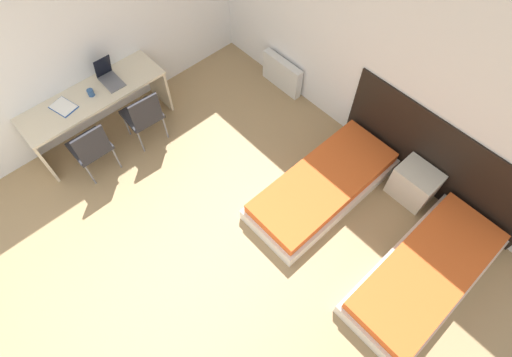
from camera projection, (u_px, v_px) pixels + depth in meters
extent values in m
plane|color=#9E7F56|center=(109.00, 320.00, 4.31)|extent=(20.00, 20.00, 0.00)
cube|color=white|center=(370.00, 53.00, 4.60)|extent=(6.08, 0.05, 2.70)
cube|color=white|center=(103.00, 23.00, 4.89)|extent=(0.05, 4.93, 2.70)
cube|color=black|center=(435.00, 158.00, 4.76)|extent=(2.50, 0.03, 1.14)
cube|color=silver|center=(322.00, 189.00, 5.08)|extent=(0.86, 2.03, 0.19)
cube|color=#E05B23|center=(324.00, 182.00, 4.94)|extent=(0.78, 1.95, 0.14)
cube|color=silver|center=(423.00, 275.00, 4.47)|extent=(0.86, 2.03, 0.19)
cube|color=#E05B23|center=(429.00, 270.00, 4.33)|extent=(0.78, 1.95, 0.14)
cube|color=beige|center=(414.00, 184.00, 4.95)|extent=(0.51, 0.39, 0.49)
cube|color=silver|center=(282.00, 74.00, 5.98)|extent=(0.72, 0.12, 0.49)
cube|color=beige|center=(92.00, 96.00, 5.06)|extent=(0.60, 1.88, 0.04)
cube|color=beige|center=(38.00, 153.00, 5.05)|extent=(0.54, 0.04, 0.73)
cube|color=beige|center=(158.00, 83.00, 5.72)|extent=(0.54, 0.04, 0.73)
cube|color=#232328|center=(142.00, 114.00, 5.29)|extent=(0.47, 0.47, 0.05)
cube|color=#232328|center=(146.00, 112.00, 5.01)|extent=(0.05, 0.40, 0.41)
cylinder|color=slate|center=(127.00, 124.00, 5.50)|extent=(0.02, 0.02, 0.42)
cylinder|color=slate|center=(151.00, 111.00, 5.63)|extent=(0.02, 0.02, 0.42)
cylinder|color=slate|center=(141.00, 142.00, 5.34)|extent=(0.02, 0.02, 0.42)
cylinder|color=slate|center=(165.00, 127.00, 5.47)|extent=(0.02, 0.02, 0.42)
cube|color=#232328|center=(90.00, 146.00, 5.01)|extent=(0.45, 0.45, 0.05)
cube|color=#232328|center=(92.00, 145.00, 4.73)|extent=(0.03, 0.40, 0.41)
cylinder|color=slate|center=(75.00, 156.00, 5.21)|extent=(0.02, 0.02, 0.42)
cylinder|color=slate|center=(101.00, 141.00, 5.35)|extent=(0.02, 0.02, 0.42)
cylinder|color=slate|center=(90.00, 175.00, 5.06)|extent=(0.02, 0.02, 0.42)
cylinder|color=slate|center=(117.00, 158.00, 5.20)|extent=(0.02, 0.02, 0.42)
cube|color=slate|center=(112.00, 82.00, 5.16)|extent=(0.36, 0.23, 0.02)
cube|color=black|center=(103.00, 67.00, 5.06)|extent=(0.14, 0.22, 0.34)
cube|color=#1E4793|center=(64.00, 107.00, 4.93)|extent=(0.36, 0.29, 0.01)
cube|color=white|center=(63.00, 107.00, 4.92)|extent=(0.34, 0.27, 0.01)
cylinder|color=#2D5184|center=(91.00, 93.00, 5.01)|extent=(0.08, 0.08, 0.09)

